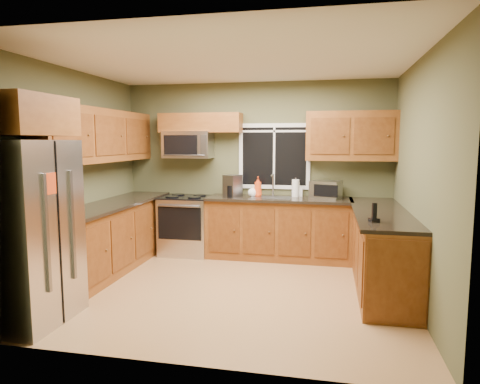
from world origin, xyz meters
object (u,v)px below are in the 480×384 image
(paper_towel_roll, at_px, (296,188))
(kettle, at_px, (238,187))
(toaster_oven, at_px, (326,190))
(coffee_maker, at_px, (232,187))
(soap_bottle_c, at_px, (252,191))
(microwave, at_px, (188,145))
(cordless_phone, at_px, (374,216))
(range, at_px, (186,225))
(refrigerator, at_px, (27,233))
(soap_bottle_b, at_px, (299,189))
(soap_bottle_a, at_px, (258,187))

(paper_towel_roll, bearing_deg, kettle, -179.94)
(toaster_oven, relative_size, coffee_maker, 1.48)
(toaster_oven, distance_m, soap_bottle_c, 1.11)
(microwave, height_order, toaster_oven, microwave)
(cordless_phone, bearing_deg, kettle, 134.56)
(range, distance_m, soap_bottle_c, 1.19)
(refrigerator, height_order, range, refrigerator)
(refrigerator, bearing_deg, soap_bottle_b, 50.88)
(soap_bottle_b, bearing_deg, refrigerator, -129.12)
(microwave, distance_m, soap_bottle_c, 1.26)
(refrigerator, distance_m, range, 2.89)
(toaster_oven, bearing_deg, refrigerator, -134.95)
(paper_towel_roll, xyz_separation_m, soap_bottle_b, (0.05, 0.05, -0.03))
(soap_bottle_c, bearing_deg, cordless_phone, -47.87)
(microwave, relative_size, soap_bottle_b, 3.55)
(soap_bottle_c, bearing_deg, refrigerator, -121.50)
(toaster_oven, bearing_deg, cordless_phone, -74.03)
(range, relative_size, soap_bottle_c, 5.29)
(microwave, relative_size, kettle, 2.72)
(soap_bottle_a, height_order, cordless_phone, soap_bottle_a)
(microwave, relative_size, soap_bottle_a, 2.46)
(cordless_phone, bearing_deg, microwave, 145.16)
(coffee_maker, xyz_separation_m, kettle, (0.04, 0.21, -0.03))
(coffee_maker, distance_m, cordless_phone, 2.56)
(soap_bottle_a, bearing_deg, coffee_maker, -163.77)
(soap_bottle_a, relative_size, cordless_phone, 1.52)
(refrigerator, height_order, soap_bottle_a, refrigerator)
(soap_bottle_b, bearing_deg, kettle, -177.08)
(microwave, relative_size, soap_bottle_c, 4.29)
(range, distance_m, microwave, 1.27)
(toaster_oven, distance_m, kettle, 1.36)
(refrigerator, distance_m, kettle, 3.31)
(microwave, height_order, cordless_phone, microwave)
(toaster_oven, distance_m, soap_bottle_b, 0.43)
(microwave, distance_m, toaster_oven, 2.25)
(microwave, xyz_separation_m, cordless_phone, (2.67, -1.86, -0.73))
(soap_bottle_b, distance_m, cordless_phone, 2.16)
(paper_towel_roll, bearing_deg, cordless_phone, -63.00)
(toaster_oven, xyz_separation_m, coffee_maker, (-1.40, -0.11, 0.03))
(paper_towel_roll, distance_m, cordless_phone, 2.14)
(toaster_oven, bearing_deg, range, -177.90)
(microwave, bearing_deg, coffee_maker, -12.20)
(toaster_oven, xyz_separation_m, soap_bottle_a, (-1.02, 0.00, 0.02))
(microwave, height_order, soap_bottle_b, microwave)
(refrigerator, bearing_deg, soap_bottle_c, 58.50)
(range, height_order, cordless_phone, cordless_phone)
(range, bearing_deg, refrigerator, -103.97)
(range, xyz_separation_m, toaster_oven, (2.15, 0.08, 0.60))
(refrigerator, xyz_separation_m, cordless_phone, (3.36, 1.05, 0.10))
(microwave, height_order, paper_towel_roll, microwave)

